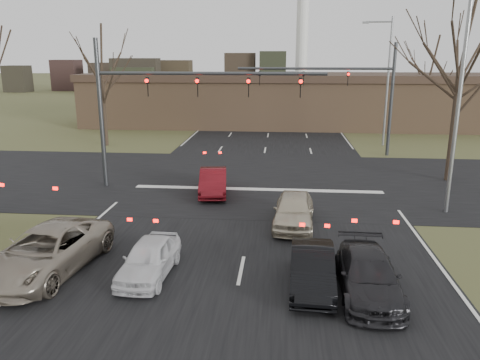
% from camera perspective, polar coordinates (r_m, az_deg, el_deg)
% --- Properties ---
extents(ground, '(360.00, 360.00, 0.00)m').
position_cam_1_polar(ground, '(13.60, -1.03, -16.52)').
color(ground, '#474927').
rests_on(ground, ground).
extents(road_main, '(14.00, 300.00, 0.02)m').
position_cam_1_polar(road_main, '(71.89, 4.20, 9.24)').
color(road_main, black).
rests_on(road_main, ground).
extents(road_cross, '(200.00, 14.00, 0.02)m').
position_cam_1_polar(road_cross, '(27.49, 2.35, -0.00)').
color(road_cross, black).
rests_on(road_cross, ground).
extents(building, '(42.40, 10.40, 5.30)m').
position_cam_1_polar(building, '(49.73, 6.09, 9.74)').
color(building, '#846347').
rests_on(building, ground).
extents(mast_arm_near, '(12.12, 0.24, 8.00)m').
position_cam_1_polar(mast_arm_near, '(25.46, -9.80, 10.17)').
color(mast_arm_near, '#383A3D').
rests_on(mast_arm_near, ground).
extents(mast_arm_far, '(11.12, 0.24, 8.00)m').
position_cam_1_polar(mast_arm_far, '(34.94, 13.51, 11.12)').
color(mast_arm_far, '#383A3D').
rests_on(mast_arm_far, ground).
extents(streetlight_right_near, '(2.34, 0.25, 10.00)m').
position_cam_1_polar(streetlight_right_near, '(22.86, 24.82, 9.80)').
color(streetlight_right_near, gray).
rests_on(streetlight_right_near, ground).
extents(streetlight_right_far, '(2.34, 0.25, 10.00)m').
position_cam_1_polar(streetlight_right_far, '(39.39, 17.36, 12.08)').
color(streetlight_right_far, gray).
rests_on(streetlight_right_far, ground).
extents(tree_right_near, '(6.90, 6.90, 11.50)m').
position_cam_1_polar(tree_right_near, '(29.25, 25.80, 17.06)').
color(tree_right_near, black).
rests_on(tree_right_near, ground).
extents(tree_left_far, '(5.70, 5.70, 9.50)m').
position_cam_1_polar(tree_left_far, '(39.22, -16.72, 14.70)').
color(tree_left_far, black).
rests_on(tree_left_far, ground).
extents(tree_right_far, '(5.40, 5.40, 9.00)m').
position_cam_1_polar(tree_right_far, '(48.51, 22.29, 13.70)').
color(tree_right_far, black).
rests_on(tree_right_far, ground).
extents(car_silver_suv, '(3.17, 5.70, 1.51)m').
position_cam_1_polar(car_silver_suv, '(17.13, -22.50, -7.99)').
color(car_silver_suv, gray).
rests_on(car_silver_suv, ground).
extents(car_white_sedan, '(1.63, 3.68, 1.23)m').
position_cam_1_polar(car_white_sedan, '(15.93, -11.02, -9.36)').
color(car_white_sedan, silver).
rests_on(car_white_sedan, ground).
extents(car_black_hatch, '(1.48, 3.88, 1.26)m').
position_cam_1_polar(car_black_hatch, '(15.10, 8.80, -10.60)').
color(car_black_hatch, black).
rests_on(car_black_hatch, ground).
extents(car_charcoal_sedan, '(1.85, 4.37, 1.26)m').
position_cam_1_polar(car_charcoal_sedan, '(15.03, 15.37, -11.13)').
color(car_charcoal_sedan, black).
rests_on(car_charcoal_sedan, ground).
extents(car_red_ahead, '(1.86, 4.13, 1.32)m').
position_cam_1_polar(car_red_ahead, '(24.66, -3.30, -0.22)').
color(car_red_ahead, '#570C12').
rests_on(car_red_ahead, ground).
extents(car_silver_ahead, '(1.92, 4.24, 1.41)m').
position_cam_1_polar(car_silver_ahead, '(20.16, 6.57, -3.65)').
color(car_silver_ahead, '#BEB39A').
rests_on(car_silver_ahead, ground).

